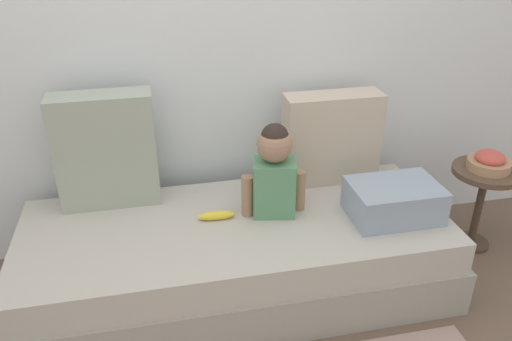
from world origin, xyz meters
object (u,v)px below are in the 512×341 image
toddler (274,170)px  side_table (483,188)px  banana (216,215)px  fruit_bowl (489,162)px  throw_pillow_right (331,138)px  throw_pillow_left (106,151)px  folded_blanket (394,200)px  couch (237,256)px

toddler → side_table: (1.13, 0.04, -0.25)m
banana → fruit_bowl: fruit_bowl is taller
throw_pillow_right → side_table: size_ratio=1.05×
throw_pillow_left → banana: size_ratio=3.18×
toddler → folded_blanket: toddler is taller
folded_blanket → throw_pillow_right: bearing=112.5°
couch → throw_pillow_right: (0.55, 0.30, 0.43)m
couch → side_table: (1.32, 0.09, 0.16)m
couch → banana: (-0.08, 0.04, 0.21)m
folded_blanket → fruit_bowl: fruit_bowl is taller
throw_pillow_left → throw_pillow_right: throw_pillow_left is taller
throw_pillow_right → fruit_bowl: (0.77, -0.21, -0.11)m
throw_pillow_left → toddler: bearing=-19.0°
toddler → fruit_bowl: (1.13, 0.04, -0.10)m
banana → fruit_bowl: 1.41m
couch → folded_blanket: (0.71, -0.10, 0.27)m
throw_pillow_right → side_table: throw_pillow_right is taller
throw_pillow_left → fruit_bowl: 1.88m
throw_pillow_right → toddler: size_ratio=1.10×
fruit_bowl → throw_pillow_right: bearing=164.5°
banana → throw_pillow_left: bearing=150.3°
throw_pillow_right → banana: 0.71m
side_table → fruit_bowl: (-0.00, 0.00, 0.15)m
couch → fruit_bowl: fruit_bowl is taller
couch → fruit_bowl: 1.36m
couch → fruit_bowl: bearing=3.8°
folded_blanket → fruit_bowl: size_ratio=1.89×
couch → banana: bearing=155.3°
banana → side_table: size_ratio=0.37×
throw_pillow_left → folded_blanket: bearing=-17.8°
throw_pillow_left → banana: throw_pillow_left is taller
throw_pillow_right → fruit_bowl: size_ratio=2.28×
side_table → throw_pillow_left: bearing=173.5°
banana → couch: bearing=-24.7°
couch → toddler: size_ratio=4.52×
couch → throw_pillow_right: size_ratio=4.10×
couch → throw_pillow_right: bearing=29.0°
throw_pillow_left → fruit_bowl: size_ratio=2.55×
couch → toddler: 0.45m
side_table → folded_blanket: bearing=-162.7°
throw_pillow_left → folded_blanket: throw_pillow_left is taller
couch → banana: banana is taller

